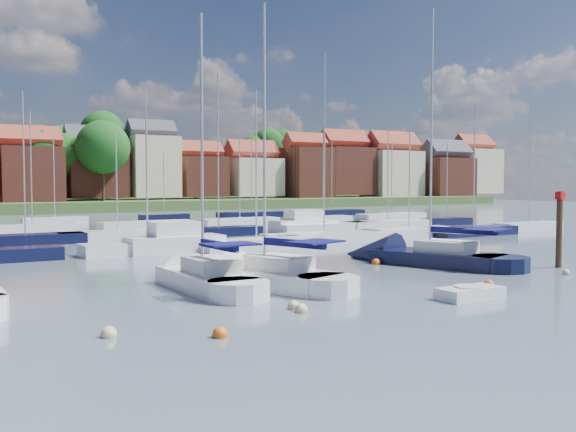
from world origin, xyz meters
TOP-DOWN VIEW (x-y plane):
  - ground at (0.00, 40.00)m, footprint 260.00×260.00m
  - sailboat_left at (-9.95, 5.19)m, footprint 2.74×10.32m
  - sailboat_centre at (-7.31, 4.33)m, footprint 5.99×11.25m
  - sailboat_navy at (5.11, 6.20)m, footprint 7.03×12.61m
  - tender at (-1.24, -4.15)m, footprint 3.01×1.40m
  - timber_piling at (11.15, 0.39)m, footprint 0.40×0.40m
  - buoy_a at (-16.55, -2.86)m, footprint 0.54×0.54m
  - buoy_b at (-9.03, -2.76)m, footprint 0.50×0.50m
  - buoy_c at (-8.93, -2.04)m, footprint 0.50×0.50m
  - buoy_d at (2.03, -2.36)m, footprint 0.50×0.50m
  - buoy_e at (2.76, 7.12)m, footprint 0.54×0.54m
  - buoy_f at (8.91, -1.68)m, footprint 0.41×0.41m
  - buoy_h at (-13.46, -4.78)m, footprint 0.51×0.51m
  - marina_field at (1.91, 35.15)m, footprint 79.62×41.41m
  - far_shore_town at (2.23, 132.67)m, footprint 212.46×90.00m

SIDE VIEW (x-z plane):
  - ground at x=0.00m, z-range 0.00..0.00m
  - buoy_a at x=-16.55m, z-range -0.27..0.27m
  - buoy_b at x=-9.03m, z-range -0.25..0.25m
  - buoy_c at x=-8.93m, z-range -0.25..0.25m
  - buoy_d at x=2.03m, z-range -0.25..0.25m
  - buoy_e at x=2.76m, z-range -0.27..0.27m
  - buoy_f at x=8.91m, z-range -0.20..0.20m
  - buoy_h at x=-13.46m, z-range -0.25..0.25m
  - tender at x=-1.24m, z-range -0.07..0.58m
  - sailboat_navy at x=5.11m, z-range -8.10..8.80m
  - sailboat_centre at x=-7.31m, z-range -7.06..7.77m
  - sailboat_left at x=-9.95m, z-range -6.68..7.40m
  - marina_field at x=1.91m, z-range -7.53..8.40m
  - timber_piling at x=11.15m, z-range -2.02..4.75m
  - far_shore_town at x=2.23m, z-range -6.53..15.74m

